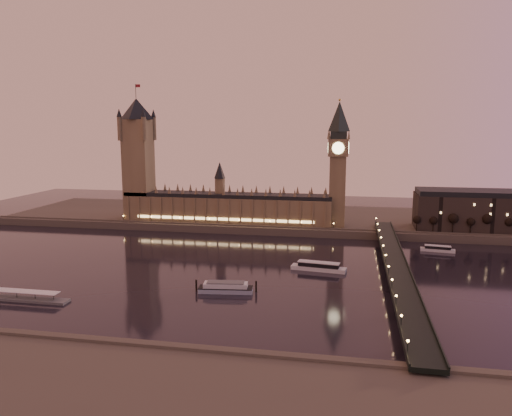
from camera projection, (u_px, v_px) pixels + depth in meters
The scene contains 16 objects.
ground at pixel (242, 270), 309.14m from camera, with size 700.00×700.00×0.00m, color black.
far_embankment at pixel (312, 219), 463.03m from camera, with size 560.00×130.00×6.00m, color #423D35.
palace_of_westminster at pixel (227, 204), 430.33m from camera, with size 180.00×26.62×52.00m.
victoria_tower at pixel (138, 152), 437.99m from camera, with size 31.68×31.68×118.00m.
big_ben at pixel (338, 156), 406.06m from camera, with size 17.68×17.68×104.00m.
westminster_bridge at pixel (395, 269), 291.28m from camera, with size 13.20×260.00×15.30m.
bare_tree_0 at pixel (415, 219), 390.83m from camera, with size 6.77×6.77×13.77m.
bare_tree_1 at pixel (433, 220), 388.36m from camera, with size 6.77×6.77×13.77m.
bare_tree_2 at pixel (451, 220), 385.89m from camera, with size 6.77×6.77×13.77m.
bare_tree_3 at pixel (469, 221), 383.42m from camera, with size 6.77×6.77×13.77m.
bare_tree_4 at pixel (488, 221), 380.95m from camera, with size 6.77×6.77×13.77m.
bare_tree_5 at pixel (506, 222), 378.48m from camera, with size 6.77×6.77×13.77m.
cruise_boat_a at pixel (319, 267), 307.98m from camera, with size 34.50×11.85×5.41m.
cruise_boat_b at pixel (438, 249), 354.87m from camera, with size 24.06×9.04×4.33m.
moored_barge at pixel (226, 287), 267.75m from camera, with size 33.25×11.56×6.14m.
pontoon_pier at pixel (28, 298), 255.04m from camera, with size 44.00×7.33×11.73m.
Camera 1 is at (64.54, -291.89, 88.09)m, focal length 35.00 mm.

